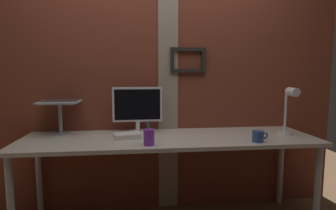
# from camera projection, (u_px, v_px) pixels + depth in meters

# --- Properties ---
(brick_wall_back) EXTENTS (3.46, 0.16, 2.58)m
(brick_wall_back) POSITION_uv_depth(u_px,v_px,m) (154.00, 71.00, 2.53)
(brick_wall_back) COLOR brown
(brick_wall_back) RESTS_ON ground_plane
(desk) EXTENTS (2.36, 0.67, 0.75)m
(desk) POSITION_uv_depth(u_px,v_px,m) (169.00, 145.00, 2.23)
(desk) COLOR beige
(desk) RESTS_ON ground_plane
(monitor) EXTENTS (0.43, 0.18, 0.40)m
(monitor) POSITION_uv_depth(u_px,v_px,m) (137.00, 107.00, 2.37)
(monitor) COLOR white
(monitor) RESTS_ON desk
(laptop_stand) EXTENTS (0.28, 0.22, 0.27)m
(laptop_stand) POSITION_uv_depth(u_px,v_px,m) (60.00, 113.00, 2.31)
(laptop_stand) COLOR gray
(laptop_stand) RESTS_ON desk
(laptop) EXTENTS (0.33, 0.32, 0.21)m
(laptop) POSITION_uv_depth(u_px,v_px,m) (62.00, 96.00, 2.36)
(laptop) COLOR #ADB2B7
(laptop) RESTS_ON laptop_stand
(desk_lamp) EXTENTS (0.12, 0.20, 0.40)m
(desk_lamp) POSITION_uv_depth(u_px,v_px,m) (289.00, 106.00, 2.25)
(desk_lamp) COLOR white
(desk_lamp) RESTS_ON desk
(pen_cup) EXTENTS (0.08, 0.08, 0.18)m
(pen_cup) POSITION_uv_depth(u_px,v_px,m) (149.00, 137.00, 1.96)
(pen_cup) COLOR purple
(pen_cup) RESTS_ON desk
(coffee_mug) EXTENTS (0.12, 0.09, 0.09)m
(coffee_mug) POSITION_uv_depth(u_px,v_px,m) (258.00, 136.00, 2.06)
(coffee_mug) COLOR #2D4C8C
(coffee_mug) RESTS_ON desk
(paper_clutter_stack) EXTENTS (0.22, 0.18, 0.04)m
(paper_clutter_stack) POSITION_uv_depth(u_px,v_px,m) (127.00, 136.00, 2.18)
(paper_clutter_stack) COLOR silver
(paper_clutter_stack) RESTS_ON desk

